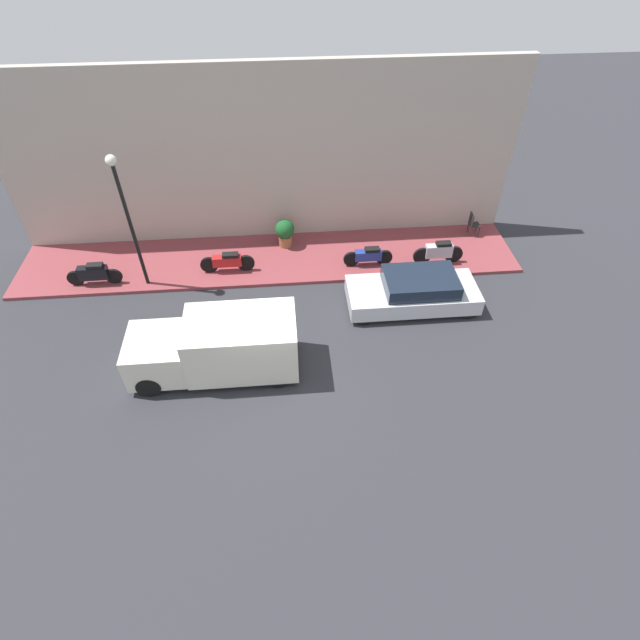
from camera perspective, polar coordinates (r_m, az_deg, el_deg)
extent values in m
plane|color=#2D2D33|center=(15.04, -5.38, -5.55)|extent=(60.00, 60.00, 0.00)
cube|color=brown|center=(19.05, -5.69, 6.98)|extent=(3.15, 18.38, 0.12)
cube|color=#B2A899|center=(18.91, -6.46, 17.92)|extent=(0.30, 18.38, 6.51)
cube|color=silver|center=(17.00, 10.46, 2.87)|extent=(1.80, 4.32, 0.58)
cube|color=#192333|center=(16.72, 11.40, 4.29)|extent=(1.58, 2.38, 0.47)
cylinder|color=black|center=(16.20, 5.07, 0.35)|extent=(0.20, 0.57, 0.57)
cylinder|color=black|center=(17.35, 4.29, 3.84)|extent=(0.20, 0.57, 0.57)
cylinder|color=black|center=(17.06, 16.57, 1.02)|extent=(0.20, 0.57, 0.57)
cylinder|color=black|center=(18.16, 15.15, 4.31)|extent=(0.20, 0.57, 0.57)
cube|color=silver|center=(14.44, -8.92, -2.60)|extent=(1.85, 3.13, 1.67)
cube|color=silver|center=(15.04, -17.98, -3.74)|extent=(1.76, 1.68, 1.17)
cube|color=#192333|center=(14.88, -19.19, -2.92)|extent=(1.57, 0.93, 0.47)
cylinder|color=black|center=(14.89, -18.98, -7.14)|extent=(0.22, 0.70, 0.70)
cylinder|color=black|center=(15.93, -18.10, -2.75)|extent=(0.22, 0.70, 0.70)
cylinder|color=black|center=(14.35, -4.85, -6.55)|extent=(0.22, 0.70, 0.70)
cylinder|color=black|center=(15.43, -5.00, -2.04)|extent=(0.22, 0.70, 0.70)
cube|color=#B21E1E|center=(18.30, -10.57, 6.67)|extent=(0.30, 1.03, 0.37)
cube|color=black|center=(18.15, -10.23, 7.31)|extent=(0.27, 0.56, 0.12)
cylinder|color=black|center=(18.47, -12.55, 6.18)|extent=(0.10, 0.63, 0.63)
cylinder|color=black|center=(18.32, -8.48, 6.47)|extent=(0.10, 0.63, 0.63)
cube|color=navy|center=(18.40, 5.53, 7.39)|extent=(0.30, 0.96, 0.36)
cube|color=black|center=(18.28, 5.98, 8.02)|extent=(0.27, 0.52, 0.12)
cylinder|color=black|center=(18.39, 3.62, 6.97)|extent=(0.10, 0.59, 0.59)
cylinder|color=black|center=(18.58, 7.36, 7.12)|extent=(0.10, 0.59, 0.59)
cube|color=#B7B7BF|center=(18.88, 13.41, 7.70)|extent=(0.30, 0.98, 0.48)
cube|color=black|center=(18.75, 13.95, 8.45)|extent=(0.27, 0.53, 0.12)
cylinder|color=black|center=(18.82, 11.59, 7.19)|extent=(0.10, 0.66, 0.66)
cylinder|color=black|center=(19.17, 15.02, 7.27)|extent=(0.10, 0.66, 0.66)
cube|color=black|center=(19.09, -24.50, 4.93)|extent=(0.30, 1.00, 0.48)
cube|color=black|center=(18.88, -24.37, 5.67)|extent=(0.27, 0.55, 0.12)
cylinder|color=black|center=(19.44, -26.13, 4.31)|extent=(0.10, 0.58, 0.58)
cylinder|color=black|center=(18.99, -22.50, 4.65)|extent=(0.10, 0.58, 0.58)
cylinder|color=black|center=(17.51, -20.72, 9.73)|extent=(0.12, 0.12, 4.48)
sphere|color=silver|center=(16.44, -22.78, 16.48)|extent=(0.34, 0.34, 0.34)
cylinder|color=brown|center=(19.52, -3.96, 9.07)|extent=(0.51, 0.51, 0.43)
sphere|color=#195123|center=(19.23, -4.04, 10.33)|extent=(0.73, 0.73, 0.73)
cube|color=#262626|center=(20.91, 17.24, 10.35)|extent=(0.40, 0.40, 0.04)
cube|color=#262626|center=(20.71, 16.92, 10.95)|extent=(0.40, 0.04, 0.48)
cylinder|color=#262626|center=(20.95, 17.71, 9.58)|extent=(0.04, 0.04, 0.40)
cylinder|color=#262626|center=(21.22, 17.42, 10.10)|extent=(0.04, 0.04, 0.40)
cylinder|color=#262626|center=(20.83, 16.81, 9.58)|extent=(0.04, 0.04, 0.40)
cylinder|color=#262626|center=(21.10, 16.54, 10.11)|extent=(0.04, 0.04, 0.40)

